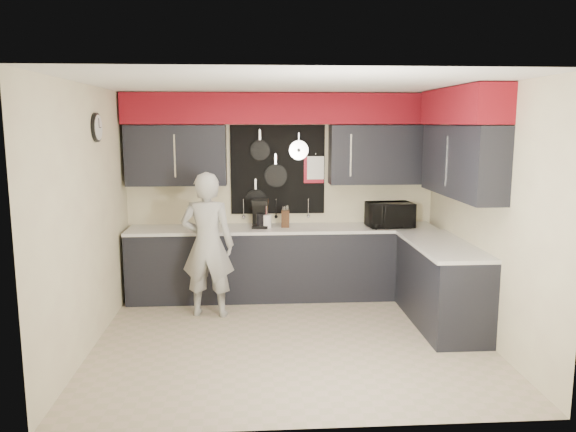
{
  "coord_description": "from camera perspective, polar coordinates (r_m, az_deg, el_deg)",
  "views": [
    {
      "loc": [
        -0.4,
        -5.55,
        2.22
      ],
      "look_at": [
        0.0,
        0.5,
        1.22
      ],
      "focal_mm": 35.0,
      "sensor_mm": 36.0,
      "label": 1
    }
  ],
  "objects": [
    {
      "name": "person",
      "position": [
        6.52,
        -8.17,
        -2.92
      ],
      "size": [
        0.67,
        0.49,
        1.68
      ],
      "primitive_type": "imported",
      "rotation": [
        0.0,
        0.0,
        3.0
      ],
      "color": "#9B9B99",
      "rests_on": "ground"
    },
    {
      "name": "microwave",
      "position": [
        7.23,
        10.28,
        0.12
      ],
      "size": [
        0.59,
        0.43,
        0.31
      ],
      "primitive_type": "imported",
      "rotation": [
        0.0,
        0.0,
        0.09
      ],
      "color": "black",
      "rests_on": "base_cabinets"
    },
    {
      "name": "knife_block",
      "position": [
        7.1,
        -0.27,
        -0.28
      ],
      "size": [
        0.11,
        0.11,
        0.22
      ],
      "primitive_type": "cube",
      "rotation": [
        0.0,
        0.0,
        -0.09
      ],
      "color": "#371911",
      "rests_on": "base_cabinets"
    },
    {
      "name": "coffee_maker",
      "position": [
        7.1,
        -2.84,
        0.33
      ],
      "size": [
        0.22,
        0.26,
        0.36
      ],
      "rotation": [
        0.0,
        0.0,
        -0.1
      ],
      "color": "black",
      "rests_on": "base_cabinets"
    },
    {
      "name": "right_wall_assembly",
      "position": [
        6.24,
        17.49,
        6.4
      ],
      "size": [
        0.36,
        3.5,
        2.6
      ],
      "color": "#EFE9B8",
      "rests_on": "ground"
    },
    {
      "name": "ground",
      "position": [
        5.99,
        0.31,
        -12.37
      ],
      "size": [
        4.0,
        4.0,
        0.0
      ],
      "primitive_type": "plane",
      "color": "#BAA691",
      "rests_on": "ground"
    },
    {
      "name": "left_wall_assembly",
      "position": [
        5.86,
        -19.55,
        0.13
      ],
      "size": [
        0.05,
        3.5,
        2.6
      ],
      "color": "#EFE9B8",
      "rests_on": "ground"
    },
    {
      "name": "back_wall_assembly",
      "position": [
        7.16,
        -0.52,
        7.7
      ],
      "size": [
        4.0,
        0.36,
        2.6
      ],
      "color": "#EFE9B8",
      "rests_on": "ground"
    },
    {
      "name": "utensil_crock",
      "position": [
        7.07,
        -2.21,
        -0.53
      ],
      "size": [
        0.13,
        0.13,
        0.17
      ],
      "primitive_type": "cylinder",
      "color": "white",
      "rests_on": "base_cabinets"
    },
    {
      "name": "base_cabinets",
      "position": [
        6.96,
        3.69,
        -5.29
      ],
      "size": [
        3.95,
        2.2,
        0.92
      ],
      "color": "black",
      "rests_on": "ground"
    }
  ]
}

